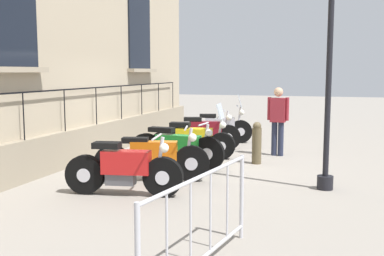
{
  "coord_description": "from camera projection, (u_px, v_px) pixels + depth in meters",
  "views": [
    {
      "loc": [
        3.37,
        -9.86,
        2.07
      ],
      "look_at": [
        0.25,
        0.0,
        0.8
      ],
      "focal_mm": 43.29,
      "sensor_mm": 36.0,
      "label": 1
    }
  ],
  "objects": [
    {
      "name": "ground_plane",
      "position": [
        182.0,
        162.0,
        10.59
      ],
      "size": [
        60.0,
        60.0,
        0.0
      ],
      "primitive_type": "plane",
      "color": "gray"
    },
    {
      "name": "motorcycle_red",
      "position": [
        124.0,
        170.0,
        7.72
      ],
      "size": [
        2.01,
        0.66,
        1.02
      ],
      "color": "black",
      "rests_on": "ground_plane"
    },
    {
      "name": "motorcycle_orange",
      "position": [
        152.0,
        158.0,
        8.75
      ],
      "size": [
        2.16,
        0.77,
        1.03
      ],
      "color": "black",
      "rests_on": "ground_plane"
    },
    {
      "name": "motorcycle_green",
      "position": [
        176.0,
        148.0,
        9.93
      ],
      "size": [
        2.17,
        0.57,
        0.99
      ],
      "color": "black",
      "rests_on": "ground_plane"
    },
    {
      "name": "motorcycle_yellow",
      "position": [
        193.0,
        140.0,
        11.06
      ],
      "size": [
        2.07,
        0.7,
        1.32
      ],
      "color": "black",
      "rests_on": "ground_plane"
    },
    {
      "name": "motorcycle_maroon",
      "position": [
        204.0,
        133.0,
        12.23
      ],
      "size": [
        1.9,
        0.74,
        1.06
      ],
      "color": "black",
      "rests_on": "ground_plane"
    },
    {
      "name": "motorcycle_silver",
      "position": [
        219.0,
        127.0,
        13.42
      ],
      "size": [
        1.94,
        0.75,
        1.4
      ],
      "color": "black",
      "rests_on": "ground_plane"
    },
    {
      "name": "crowd_barrier",
      "position": [
        201.0,
        220.0,
        4.7
      ],
      "size": [
        0.43,
        2.32,
        1.05
      ],
      "color": "#B7B7BF",
      "rests_on": "ground_plane"
    },
    {
      "name": "bollard",
      "position": [
        257.0,
        143.0,
        10.37
      ],
      "size": [
        0.21,
        0.21,
        0.95
      ],
      "color": "brown",
      "rests_on": "ground_plane"
    },
    {
      "name": "pedestrian_standing",
      "position": [
        278.0,
        117.0,
        11.32
      ],
      "size": [
        0.53,
        0.25,
        1.68
      ],
      "color": "#23283D",
      "rests_on": "ground_plane"
    }
  ]
}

